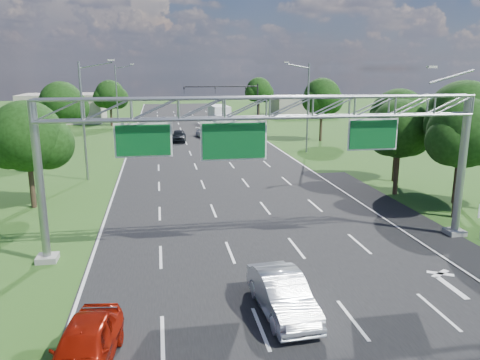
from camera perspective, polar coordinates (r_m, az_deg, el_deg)
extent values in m
plane|color=#2A5218|center=(42.60, -2.59, 0.64)|extent=(220.00, 220.00, 0.00)
cube|color=black|center=(42.60, -2.59, 0.64)|extent=(18.00, 180.00, 0.02)
cube|color=black|center=(31.03, 20.59, -5.12)|extent=(3.00, 30.00, 0.02)
cube|color=gray|center=(30.08, 24.68, -5.78)|extent=(1.00, 1.00, 0.30)
cylinder|color=gray|center=(29.13, 25.41, 1.40)|extent=(0.44, 0.44, 8.00)
cube|color=gray|center=(25.66, -22.42, -8.81)|extent=(1.00, 1.00, 0.30)
cylinder|color=gray|center=(24.53, -23.22, -0.43)|extent=(0.40, 0.40, 8.00)
cylinder|color=gray|center=(27.94, 24.40, 11.41)|extent=(2.54, 0.12, 0.79)
cube|color=beige|center=(27.29, 22.36, 12.63)|extent=(0.50, 0.22, 0.12)
cube|color=white|center=(23.46, -11.70, 4.78)|extent=(2.80, 0.05, 1.70)
cube|color=#094D1F|center=(23.40, -11.70, 4.76)|extent=(2.62, 0.05, 1.52)
cube|color=white|center=(23.77, -0.74, 4.80)|extent=(3.40, 0.05, 2.00)
cube|color=#094D1F|center=(23.71, -0.72, 4.78)|extent=(3.22, 0.05, 1.82)
cube|color=white|center=(26.00, 15.87, 5.37)|extent=(2.80, 0.05, 1.70)
cube|color=#094D1F|center=(25.95, 15.93, 5.35)|extent=(2.62, 0.05, 1.52)
cylinder|color=black|center=(78.15, 2.15, 9.07)|extent=(0.24, 0.24, 7.00)
cylinder|color=black|center=(76.96, -2.29, 11.32)|extent=(12.00, 0.18, 0.18)
imported|color=black|center=(76.41, -6.83, 10.81)|extent=(0.18, 0.22, 1.10)
imported|color=black|center=(76.85, -3.04, 10.89)|extent=(0.18, 0.22, 1.10)
imported|color=black|center=(77.61, 0.70, 10.94)|extent=(0.18, 0.22, 1.10)
cylinder|color=gray|center=(41.93, -18.56, 6.69)|extent=(0.20, 0.20, 10.00)
cylinder|color=gray|center=(41.52, -17.23, 13.24)|extent=(2.78, 0.12, 0.60)
cube|color=beige|center=(41.39, -15.44, 13.91)|extent=(0.55, 0.22, 0.12)
cylinder|color=gray|center=(76.61, -14.79, 9.68)|extent=(0.20, 0.20, 10.00)
cylinder|color=gray|center=(76.38, -14.00, 13.25)|extent=(2.78, 0.12, 0.60)
cube|color=beige|center=(76.31, -13.02, 13.60)|extent=(0.55, 0.22, 0.12)
cylinder|color=gray|center=(54.07, 8.26, 8.60)|extent=(0.20, 0.20, 10.00)
cylinder|color=gray|center=(53.50, 7.07, 13.63)|extent=(2.78, 0.12, 0.60)
cube|color=beige|center=(53.14, 5.70, 14.10)|extent=(0.55, 0.22, 0.12)
cylinder|color=#2D2116|center=(33.10, 24.93, -1.03)|extent=(0.36, 0.36, 3.74)
sphere|color=black|center=(32.46, 25.56, 5.19)|extent=(4.40, 4.40, 4.40)
sphere|color=black|center=(33.50, 26.62, 4.35)|extent=(3.30, 3.30, 3.30)
sphere|color=black|center=(31.71, 24.33, 4.34)|extent=(3.08, 3.08, 3.08)
cylinder|color=#2D2116|center=(36.57, 24.91, 0.61)|extent=(0.36, 0.36, 4.18)
sphere|color=black|center=(35.98, 25.56, 6.97)|extent=(5.00, 5.00, 5.00)
sphere|color=black|center=(37.09, 26.69, 6.03)|extent=(3.75, 3.75, 3.75)
sphere|color=black|center=(35.14, 24.25, 6.15)|extent=(3.50, 3.50, 3.50)
cylinder|color=#2D2116|center=(37.59, 18.51, 0.80)|extent=(0.36, 0.36, 3.30)
sphere|color=black|center=(37.04, 18.90, 5.96)|extent=(4.40, 4.40, 4.40)
sphere|color=black|center=(37.99, 20.02, 5.20)|extent=(3.30, 3.30, 3.30)
sphere|color=black|center=(36.36, 17.70, 5.22)|extent=(3.08, 3.08, 3.08)
cylinder|color=#2D2116|center=(41.95, 18.38, 2.22)|extent=(0.36, 0.36, 3.52)
sphere|color=black|center=(41.44, 18.75, 7.22)|extent=(4.80, 4.80, 4.80)
sphere|color=black|center=(42.43, 19.87, 6.44)|extent=(3.60, 3.60, 3.60)
sphere|color=black|center=(40.72, 17.56, 6.53)|extent=(3.36, 3.36, 3.36)
cylinder|color=#2D2116|center=(35.25, -24.01, -0.67)|extent=(0.36, 0.36, 3.08)
sphere|color=black|center=(34.64, -24.56, 4.89)|extent=(4.80, 4.80, 4.80)
sphere|color=black|center=(34.82, -22.39, 4.14)|extent=(3.60, 3.60, 3.60)
sphere|color=black|center=(34.71, -26.33, 3.93)|extent=(3.36, 3.36, 3.36)
cylinder|color=#2D2116|center=(57.74, -20.63, 5.06)|extent=(0.36, 0.36, 3.74)
sphere|color=black|center=(57.36, -20.95, 8.80)|extent=(4.80, 4.80, 4.80)
sphere|color=black|center=(57.59, -19.64, 8.32)|extent=(3.60, 3.60, 3.60)
sphere|color=black|center=(57.32, -22.03, 8.22)|extent=(3.36, 3.36, 3.36)
cylinder|color=#2D2116|center=(81.96, -15.42, 7.51)|extent=(0.36, 0.36, 3.30)
sphere|color=black|center=(81.70, -15.58, 10.00)|extent=(4.80, 4.80, 4.80)
sphere|color=black|center=(82.02, -14.68, 9.64)|extent=(3.60, 3.60, 3.60)
sphere|color=black|center=(81.54, -16.34, 9.60)|extent=(3.36, 3.36, 3.36)
cylinder|color=#2D2116|center=(63.35, 9.83, 6.49)|extent=(0.36, 0.36, 3.96)
sphere|color=black|center=(63.01, 9.97, 10.01)|extent=(4.80, 4.80, 4.80)
sphere|color=black|center=(63.84, 10.85, 9.47)|extent=(3.60, 3.60, 3.60)
sphere|color=black|center=(62.40, 9.10, 9.57)|extent=(3.36, 3.36, 3.36)
cylinder|color=#2D2116|center=(91.59, 2.29, 8.62)|extent=(0.36, 0.36, 3.52)
sphere|color=black|center=(91.36, 2.31, 10.92)|extent=(4.80, 4.80, 4.80)
sphere|color=black|center=(92.04, 3.00, 10.55)|extent=(3.60, 3.60, 3.60)
sphere|color=black|center=(90.86, 1.67, 10.61)|extent=(3.36, 3.36, 3.36)
cube|color=#A39989|center=(91.04, -20.70, 8.21)|extent=(14.00, 10.00, 5.00)
cube|color=#A39989|center=(97.98, 7.59, 8.97)|extent=(12.00, 9.00, 4.00)
imported|color=#9B1507|center=(16.57, -18.40, -18.72)|extent=(2.42, 4.78, 1.56)
imported|color=silver|center=(18.93, 5.19, -13.70)|extent=(2.01, 4.96, 1.60)
imported|color=white|center=(66.50, -4.45, 5.77)|extent=(2.24, 4.34, 1.20)
imported|color=black|center=(62.59, -7.46, 5.37)|extent=(2.07, 4.58, 1.53)
imported|color=silver|center=(71.73, -2.16, 6.48)|extent=(1.61, 4.61, 1.52)
cube|color=white|center=(78.02, -2.57, 7.84)|extent=(3.14, 6.85, 3.34)
cube|color=silver|center=(73.47, -2.09, 7.01)|extent=(2.73, 2.63, 2.45)
cylinder|color=black|center=(73.61, -3.06, 6.49)|extent=(0.39, 1.11, 1.11)
cylinder|color=black|center=(73.94, -1.16, 6.54)|extent=(0.39, 1.11, 1.11)
cylinder|color=black|center=(80.21, -3.64, 7.05)|extent=(0.39, 1.11, 1.11)
cylinder|color=black|center=(80.51, -1.89, 7.10)|extent=(0.39, 1.11, 1.11)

